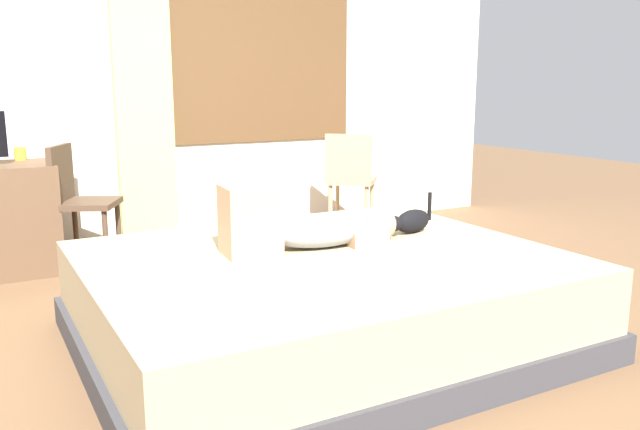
# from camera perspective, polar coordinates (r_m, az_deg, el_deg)

# --- Properties ---
(ground_plane) EXTENTS (16.00, 16.00, 0.00)m
(ground_plane) POSITION_cam_1_polar(r_m,az_deg,el_deg) (3.25, -0.02, -11.64)
(ground_plane) COLOR brown
(back_wall_with_window) EXTENTS (6.40, 0.14, 2.90)m
(back_wall_with_window) POSITION_cam_1_polar(r_m,az_deg,el_deg) (5.40, -13.45, 13.07)
(back_wall_with_window) COLOR silver
(back_wall_with_window) RESTS_ON ground
(bed) EXTENTS (2.26, 1.87, 0.45)m
(bed) POSITION_cam_1_polar(r_m,az_deg,el_deg) (3.26, 0.17, -7.32)
(bed) COLOR #38383D
(bed) RESTS_ON ground
(person_lying) EXTENTS (0.94, 0.33, 0.34)m
(person_lying) POSITION_cam_1_polar(r_m,az_deg,el_deg) (3.28, -1.40, -1.00)
(person_lying) COLOR #8C939E
(person_lying) RESTS_ON bed
(cat) EXTENTS (0.35, 0.17, 0.21)m
(cat) POSITION_cam_1_polar(r_m,az_deg,el_deg) (3.66, 7.90, -0.54)
(cat) COLOR black
(cat) RESTS_ON bed
(cup) EXTENTS (0.08, 0.08, 0.09)m
(cup) POSITION_cam_1_polar(r_m,az_deg,el_deg) (5.02, -24.64, 4.88)
(cup) COLOR gold
(cup) RESTS_ON desk
(chair_by_desk) EXTENTS (0.51, 0.51, 0.86)m
(chair_by_desk) POSITION_cam_1_polar(r_m,az_deg,el_deg) (4.76, -20.39, 1.52)
(chair_by_desk) COLOR #4C3828
(chair_by_desk) RESTS_ON ground
(chair_spare) EXTENTS (0.54, 0.54, 0.86)m
(chair_spare) POSITION_cam_1_polar(r_m,az_deg,el_deg) (5.46, 2.65, 3.44)
(chair_spare) COLOR tan
(chair_spare) RESTS_ON ground
(curtain_left) EXTENTS (0.44, 0.06, 2.57)m
(curtain_left) POSITION_cam_1_polar(r_m,az_deg,el_deg) (5.23, -15.18, 11.24)
(curtain_left) COLOR #ADCC75
(curtain_left) RESTS_ON ground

